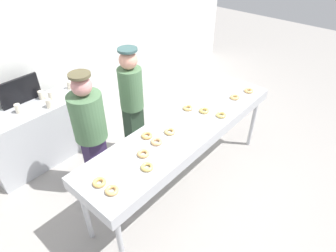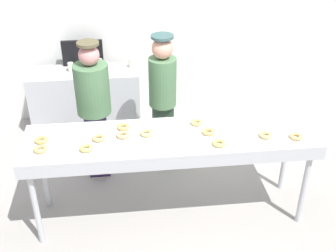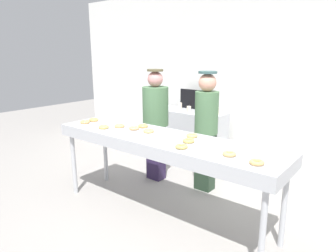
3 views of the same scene
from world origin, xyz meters
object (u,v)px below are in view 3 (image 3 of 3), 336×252
object	(u,v)px
worker_baker	(156,117)
paper_cup_2	(200,109)
glazed_donut_3	(134,128)
paper_cup_4	(220,111)
glazed_donut_8	(192,136)
worker_assistant	(206,125)
glazed_donut_4	(120,126)
paper_cup_3	(200,108)
glazed_donut_0	(94,120)
paper_cup_0	(180,106)
glazed_donut_5	(189,141)
menu_display	(193,99)
fryer_conveyor	(162,143)
glazed_donut_2	(143,126)
paper_cup_1	(189,110)
glazed_donut_11	(181,146)
glazed_donut_9	(257,162)
glazed_donut_1	(149,131)
glazed_donut_10	(104,127)
glazed_donut_7	(229,154)
glazed_donut_6	(85,122)

from	to	relation	value
worker_baker	paper_cup_2	world-z (taller)	worker_baker
glazed_donut_3	paper_cup_4	xyz separation A→B (m)	(0.15, 1.87, -0.05)
glazed_donut_8	paper_cup_4	world-z (taller)	glazed_donut_8
glazed_donut_3	worker_assistant	xyz separation A→B (m)	(0.47, 0.90, -0.06)
glazed_donut_4	paper_cup_3	size ratio (longest dim) A/B	1.05
glazed_donut_0	paper_cup_0	xyz separation A→B (m)	(0.12, 1.83, -0.05)
glazed_donut_5	paper_cup_4	xyz separation A→B (m)	(-0.67, 1.90, -0.05)
worker_baker	paper_cup_2	bearing A→B (deg)	-111.96
paper_cup_2	glazed_donut_5	bearing A→B (deg)	-61.11
paper_cup_4	menu_display	distance (m)	0.66
glazed_donut_0	paper_cup_4	bearing A→B (deg)	64.06
fryer_conveyor	menu_display	world-z (taller)	menu_display
glazed_donut_2	paper_cup_3	size ratio (longest dim) A/B	1.05
paper_cup_1	paper_cup_2	bearing A→B (deg)	51.67
fryer_conveyor	glazed_donut_3	distance (m)	0.47
glazed_donut_3	worker_assistant	distance (m)	1.02
glazed_donut_8	glazed_donut_11	world-z (taller)	same
glazed_donut_4	glazed_donut_11	xyz separation A→B (m)	(1.11, -0.21, 0.00)
glazed_donut_4	paper_cup_2	xyz separation A→B (m)	(0.04, 1.83, -0.05)
glazed_donut_2	glazed_donut_9	bearing A→B (deg)	-12.42
glazed_donut_11	worker_assistant	distance (m)	1.21
glazed_donut_8	glazed_donut_11	distance (m)	0.42
fryer_conveyor	menu_display	xyz separation A→B (m)	(-0.94, 2.05, 0.16)
glazed_donut_1	glazed_donut_8	world-z (taller)	same
fryer_conveyor	glazed_donut_10	world-z (taller)	glazed_donut_10
worker_assistant	paper_cup_1	world-z (taller)	worker_assistant
glazed_donut_4	paper_cup_1	size ratio (longest dim) A/B	1.05
glazed_donut_11	worker_assistant	bearing A→B (deg)	109.69
glazed_donut_7	paper_cup_1	world-z (taller)	glazed_donut_7
worker_baker	glazed_donut_0	bearing A→B (deg)	43.46
worker_baker	paper_cup_0	world-z (taller)	worker_baker
glazed_donut_0	menu_display	world-z (taller)	menu_display
fryer_conveyor	paper_cup_3	bearing A→B (deg)	110.48
glazed_donut_1	paper_cup_0	size ratio (longest dim) A/B	1.05
glazed_donut_7	worker_baker	world-z (taller)	worker_baker
glazed_donut_7	paper_cup_0	bearing A→B (deg)	135.19
paper_cup_4	glazed_donut_11	bearing A→B (deg)	-70.94
glazed_donut_6	glazed_donut_5	bearing A→B (deg)	4.71
glazed_donut_0	worker_baker	size ratio (longest dim) A/B	0.08
worker_baker	glazed_donut_3	bearing A→B (deg)	96.23
glazed_donut_4	fryer_conveyor	bearing A→B (deg)	-0.46
paper_cup_2	menu_display	world-z (taller)	menu_display
worker_baker	menu_display	size ratio (longest dim) A/B	3.06
worker_baker	glazed_donut_7	bearing A→B (deg)	135.55
paper_cup_3	paper_cup_4	xyz separation A→B (m)	(0.42, -0.04, 0.00)
worker_assistant	menu_display	bearing A→B (deg)	-34.77
glazed_donut_8	glazed_donut_10	size ratio (longest dim) A/B	1.00
menu_display	glazed_donut_6	bearing A→B (deg)	-96.76
glazed_donut_9	paper_cup_3	bearing A→B (deg)	131.90
glazed_donut_6	glazed_donut_8	world-z (taller)	same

